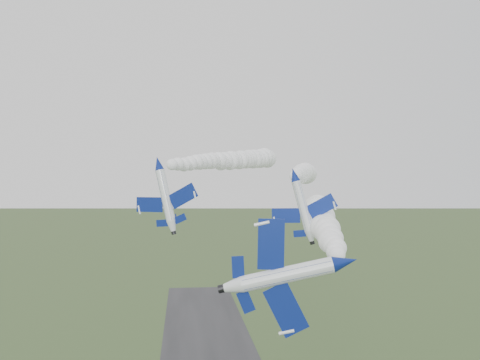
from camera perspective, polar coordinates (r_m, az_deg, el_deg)
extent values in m
cylinder|color=white|center=(53.57, 11.12, -8.58)|extent=(3.50, 9.31, 1.95)
cone|color=navy|center=(47.93, 12.01, -9.52)|extent=(2.33, 2.69, 1.95)
cone|color=white|center=(59.01, 10.43, -7.85)|extent=(2.26, 2.26, 1.95)
cylinder|color=black|center=(60.08, 10.31, -7.72)|extent=(1.09, 0.81, 0.99)
ellipsoid|color=black|center=(51.33, 12.13, -8.78)|extent=(1.82, 3.30, 1.30)
cube|color=navy|center=(53.98, 10.07, -5.17)|extent=(1.69, 2.78, 4.90)
cube|color=navy|center=(55.02, 11.61, -11.76)|extent=(1.69, 2.78, 4.90)
cube|color=navy|center=(57.82, 10.16, -6.31)|extent=(0.79, 1.28, 2.14)
cube|color=navy|center=(58.34, 10.93, -9.61)|extent=(0.79, 1.28, 2.14)
cube|color=navy|center=(57.93, 11.94, -7.67)|extent=(2.62, 2.12, 0.66)
cylinder|color=white|center=(79.25, -8.71, 1.75)|extent=(4.49, 7.68, 1.65)
cone|color=navy|center=(74.92, -10.29, 1.89)|extent=(2.30, 2.48, 1.65)
cone|color=white|center=(83.46, -7.34, 1.63)|extent=(2.15, 2.15, 1.65)
cylinder|color=black|center=(84.29, -7.09, 1.60)|extent=(0.98, 0.83, 0.84)
ellipsoid|color=black|center=(77.55, -9.41, 2.17)|extent=(2.03, 2.84, 1.10)
cube|color=navy|center=(81.02, -10.16, 1.15)|extent=(4.62, 3.60, 1.12)
cube|color=navy|center=(78.83, -6.72, 2.14)|extent=(4.62, 3.60, 1.12)
cube|color=navy|center=(83.29, -8.46, 1.40)|extent=(2.04, 1.62, 0.52)
cube|color=navy|center=(82.16, -6.67, 1.90)|extent=(2.04, 1.62, 0.52)
cube|color=navy|center=(82.68, -7.81, 2.45)|extent=(1.10, 1.57, 1.97)
cylinder|color=white|center=(82.64, 5.80, 0.56)|extent=(3.62, 8.10, 1.73)
cone|color=navy|center=(77.65, 5.65, 0.64)|extent=(2.18, 2.43, 1.73)
cone|color=white|center=(87.44, 5.92, 0.49)|extent=(2.09, 2.07, 1.73)
cylinder|color=black|center=(88.39, 5.94, 0.48)|extent=(0.99, 0.76, 0.88)
ellipsoid|color=black|center=(80.63, 5.64, 0.95)|extent=(1.78, 2.91, 1.15)
cube|color=navy|center=(83.53, 3.97, -0.05)|extent=(4.65, 3.23, 1.23)
cube|color=navy|center=(83.35, 7.72, 0.95)|extent=(4.65, 3.23, 1.23)
cube|color=navy|center=(86.66, 4.94, 0.25)|extent=(2.04, 1.46, 0.57)
cube|color=navy|center=(86.56, 6.86, 0.76)|extent=(2.04, 1.46, 0.57)
cube|color=navy|center=(86.42, 5.69, 1.29)|extent=(0.99, 1.62, 2.03)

